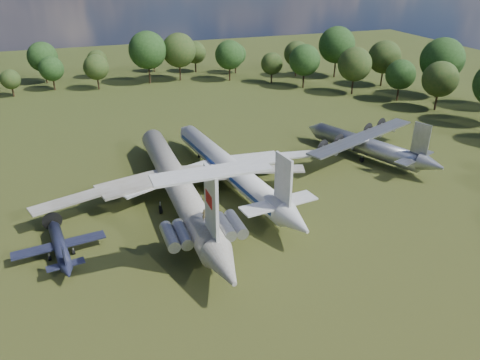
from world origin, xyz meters
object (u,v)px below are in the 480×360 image
object	(u,v)px
an12_transport	(365,148)
tu104_jet	(228,171)
il62_airliner	(177,188)
person_on_il62	(204,215)
small_prop_west	(60,248)

from	to	relation	value
an12_transport	tu104_jet	bearing A→B (deg)	161.98
il62_airliner	tu104_jet	xyz separation A→B (m)	(9.76, 3.92, -0.27)
an12_transport	person_on_il62	size ratio (longest dim) A/B	19.79
il62_airliner	tu104_jet	world-z (taller)	il62_airliner
il62_airliner	small_prop_west	xyz separation A→B (m)	(-17.84, -9.22, -1.60)
il62_airliner	small_prop_west	size ratio (longest dim) A/B	3.50
il62_airliner	an12_transport	distance (m)	39.00
tu104_jet	il62_airliner	bearing A→B (deg)	-166.07
tu104_jet	small_prop_west	distance (m)	30.60
an12_transport	small_prop_west	size ratio (longest dim) A/B	2.02
small_prop_west	tu104_jet	bearing A→B (deg)	17.25
tu104_jet	person_on_il62	bearing A→B (deg)	-123.85
il62_airliner	person_on_il62	bearing A→B (deg)	-90.00
tu104_jet	an12_transport	world-z (taller)	tu104_jet
il62_airliner	tu104_jet	distance (m)	10.52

